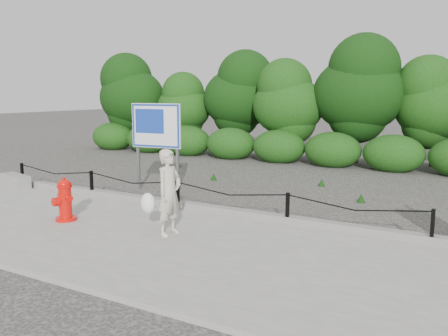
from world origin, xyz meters
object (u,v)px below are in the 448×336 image
fire_hydrant (65,200)px  advertising_sign (156,130)px  pedestrian (168,193)px  concrete_block (15,181)px

fire_hydrant → advertising_sign: 3.60m
fire_hydrant → pedestrian: pedestrian is taller
fire_hydrant → concrete_block: 4.00m
pedestrian → advertising_sign: (-2.67, 3.16, 0.77)m
fire_hydrant → advertising_sign: bearing=113.5°
pedestrian → advertising_sign: advertising_sign is taller
fire_hydrant → advertising_sign: advertising_sign is taller
advertising_sign → pedestrian: bearing=-55.4°
concrete_block → fire_hydrant: bearing=-24.1°
advertising_sign → concrete_block: bearing=-157.0°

